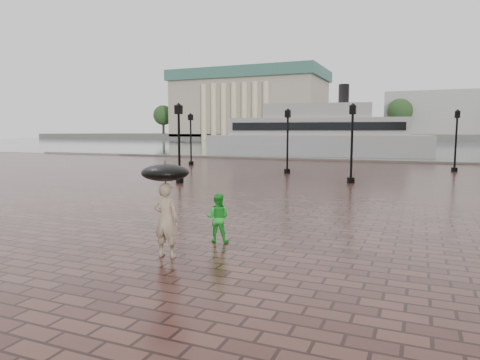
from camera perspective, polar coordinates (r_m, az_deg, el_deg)
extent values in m
plane|color=#361C18|center=(13.19, -7.94, -6.41)|extent=(300.00, 300.00, 0.00)
plane|color=#4A545A|center=(103.28, 19.24, 4.50)|extent=(240.00, 240.00, 0.00)
cube|color=slate|center=(43.63, 14.10, 2.44)|extent=(80.00, 0.60, 0.30)
cube|color=#4C4C47|center=(171.17, 20.74, 5.42)|extent=(300.00, 60.00, 2.00)
cube|color=gray|center=(168.00, 1.33, 9.58)|extent=(55.00, 30.00, 22.00)
cube|color=#325C50|center=(169.07, 1.34, 13.64)|extent=(57.00, 32.00, 4.00)
cube|color=#9B9A93|center=(161.18, 24.30, 8.08)|extent=(30.00, 22.00, 14.00)
cylinder|color=#2D2119|center=(177.61, -10.17, 6.73)|extent=(1.00, 1.00, 8.00)
sphere|color=#203518|center=(177.73, -10.20, 8.50)|extent=(8.00, 8.00, 8.00)
cylinder|color=#2D2119|center=(163.24, -1.23, 6.86)|extent=(1.00, 1.00, 8.00)
sphere|color=#203518|center=(163.37, -1.24, 8.79)|extent=(8.00, 8.00, 8.00)
cylinder|color=#2D2119|center=(153.46, 9.12, 6.81)|extent=(1.00, 1.00, 8.00)
sphere|color=#203518|center=(153.60, 9.16, 8.86)|extent=(8.00, 8.00, 8.00)
cylinder|color=#2D2119|center=(149.18, 20.45, 6.49)|extent=(1.00, 1.00, 8.00)
sphere|color=#203518|center=(149.32, 20.54, 8.60)|extent=(8.00, 8.00, 8.00)
cylinder|color=black|center=(24.68, -8.05, -0.04)|extent=(0.44, 0.44, 0.30)
cylinder|color=black|center=(24.54, -8.12, 4.25)|extent=(0.14, 0.14, 4.00)
cube|color=black|center=(24.55, -8.20, 9.27)|extent=(0.35, 0.35, 0.50)
sphere|color=beige|center=(24.55, -8.20, 9.27)|extent=(0.28, 0.28, 0.28)
cylinder|color=black|center=(25.44, 14.55, 0.01)|extent=(0.44, 0.44, 0.30)
cylinder|color=black|center=(25.31, 14.67, 4.17)|extent=(0.14, 0.14, 4.00)
cube|color=black|center=(25.32, 14.81, 9.04)|extent=(0.35, 0.35, 0.50)
sphere|color=beige|center=(25.32, 14.81, 9.04)|extent=(0.28, 0.28, 0.28)
cylinder|color=black|center=(38.02, -6.53, 2.25)|extent=(0.44, 0.44, 0.30)
cylinder|color=black|center=(37.92, -6.57, 5.04)|extent=(0.14, 0.14, 4.00)
cube|color=black|center=(37.93, -6.61, 8.29)|extent=(0.35, 0.35, 0.50)
sphere|color=beige|center=(37.93, -6.61, 8.29)|extent=(0.28, 0.28, 0.28)
cylinder|color=black|center=(35.22, 26.67, 1.27)|extent=(0.44, 0.44, 0.30)
cylinder|color=black|center=(35.12, 26.82, 4.28)|extent=(0.14, 0.14, 4.00)
cube|color=black|center=(35.13, 27.01, 7.78)|extent=(0.35, 0.35, 0.50)
sphere|color=beige|center=(35.13, 27.01, 7.78)|extent=(0.28, 0.28, 0.28)
cylinder|color=black|center=(30.41, 6.30, 1.20)|extent=(0.44, 0.44, 0.30)
cylinder|color=black|center=(30.29, 6.35, 4.69)|extent=(0.14, 0.14, 4.00)
cube|color=black|center=(30.30, 6.40, 8.76)|extent=(0.35, 0.35, 0.50)
sphere|color=beige|center=(30.30, 6.40, 8.76)|extent=(0.28, 0.28, 0.28)
imported|color=tan|center=(10.16, -9.82, -5.25)|extent=(0.65, 0.44, 1.76)
imported|color=green|center=(11.41, -2.98, -5.04)|extent=(0.72, 0.61, 1.30)
cube|color=silver|center=(52.97, 10.12, 4.56)|extent=(26.57, 10.78, 2.48)
cube|color=silver|center=(52.95, 10.17, 7.02)|extent=(21.33, 9.03, 2.07)
cube|color=silver|center=(53.00, 10.21, 9.04)|extent=(13.08, 6.92, 1.66)
cylinder|color=black|center=(53.08, 13.67, 10.97)|extent=(1.24, 1.24, 2.48)
cube|color=black|center=(50.21, 10.04, 7.06)|extent=(19.36, 3.65, 0.93)
cube|color=black|center=(55.69, 10.29, 6.99)|extent=(19.36, 3.65, 0.93)
cylinder|color=black|center=(10.06, -9.89, -1.82)|extent=(0.02, 0.02, 0.95)
ellipsoid|color=black|center=(10.00, -9.94, 0.98)|extent=(1.10, 1.10, 0.39)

